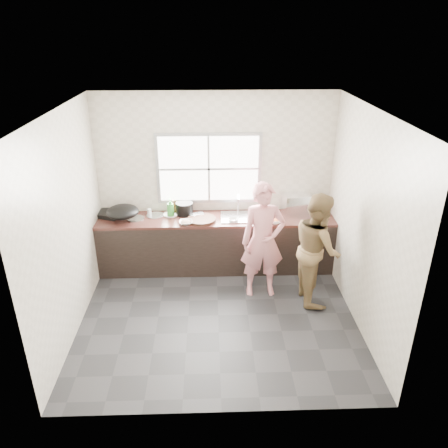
{
  "coord_description": "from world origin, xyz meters",
  "views": [
    {
      "loc": [
        -0.08,
        -4.79,
        3.57
      ],
      "look_at": [
        0.1,
        0.65,
        1.05
      ],
      "focal_mm": 35.0,
      "sensor_mm": 36.0,
      "label": 1
    }
  ],
  "objects_px": {
    "black_pot": "(185,209)",
    "dish_rack": "(296,203)",
    "bottle_brown_tall": "(173,207)",
    "pot_lid_left": "(136,219)",
    "bowl_mince": "(186,222)",
    "glass_jar": "(150,212)",
    "burner": "(110,212)",
    "cutting_board": "(202,219)",
    "pot_lid_right": "(155,215)",
    "bottle_brown_short": "(177,207)",
    "bottle_green": "(170,208)",
    "wok": "(123,212)",
    "bowl_crabs": "(275,221)",
    "plate_food": "(170,215)",
    "bowl_held": "(233,220)",
    "person_side": "(317,248)",
    "woman": "(263,244)"
  },
  "relations": [
    {
      "from": "pot_lid_left",
      "to": "burner",
      "type": "bearing_deg",
      "value": 155.12
    },
    {
      "from": "bowl_mince",
      "to": "bowl_held",
      "type": "height_order",
      "value": "bowl_held"
    },
    {
      "from": "bottle_brown_short",
      "to": "pot_lid_right",
      "type": "distance_m",
      "value": 0.36
    },
    {
      "from": "bowl_mince",
      "to": "bottle_green",
      "type": "bearing_deg",
      "value": 130.82
    },
    {
      "from": "bowl_mince",
      "to": "bottle_green",
      "type": "relative_size",
      "value": 0.68
    },
    {
      "from": "plate_food",
      "to": "pot_lid_left",
      "type": "bearing_deg",
      "value": -166.07
    },
    {
      "from": "bowl_crabs",
      "to": "bottle_green",
      "type": "xyz_separation_m",
      "value": [
        -1.57,
        0.28,
        0.12
      ]
    },
    {
      "from": "bowl_mince",
      "to": "bottle_brown_tall",
      "type": "height_order",
      "value": "bottle_brown_tall"
    },
    {
      "from": "plate_food",
      "to": "pot_lid_left",
      "type": "height_order",
      "value": "plate_food"
    },
    {
      "from": "glass_jar",
      "to": "wok",
      "type": "height_order",
      "value": "wok"
    },
    {
      "from": "bowl_mince",
      "to": "pot_lid_left",
      "type": "distance_m",
      "value": 0.8
    },
    {
      "from": "black_pot",
      "to": "dish_rack",
      "type": "distance_m",
      "value": 1.73
    },
    {
      "from": "bottle_brown_tall",
      "to": "pot_lid_left",
      "type": "height_order",
      "value": "bottle_brown_tall"
    },
    {
      "from": "person_side",
      "to": "black_pot",
      "type": "relative_size",
      "value": 5.94
    },
    {
      "from": "burner",
      "to": "black_pot",
      "type": "bearing_deg",
      "value": -2.0
    },
    {
      "from": "bottle_brown_short",
      "to": "pot_lid_left",
      "type": "height_order",
      "value": "bottle_brown_short"
    },
    {
      "from": "bowl_crabs",
      "to": "pot_lid_left",
      "type": "bearing_deg",
      "value": 174.37
    },
    {
      "from": "bottle_brown_tall",
      "to": "bowl_mince",
      "type": "bearing_deg",
      "value": -64.22
    },
    {
      "from": "bowl_crabs",
      "to": "bottle_green",
      "type": "relative_size",
      "value": 0.59
    },
    {
      "from": "glass_jar",
      "to": "burner",
      "type": "xyz_separation_m",
      "value": [
        -0.62,
        0.03,
        -0.01
      ]
    },
    {
      "from": "dish_rack",
      "to": "bottle_green",
      "type": "bearing_deg",
      "value": 174.51
    },
    {
      "from": "bowl_held",
      "to": "bottle_brown_short",
      "type": "relative_size",
      "value": 1.08
    },
    {
      "from": "plate_food",
      "to": "glass_jar",
      "type": "distance_m",
      "value": 0.33
    },
    {
      "from": "bowl_crabs",
      "to": "dish_rack",
      "type": "distance_m",
      "value": 0.55
    },
    {
      "from": "burner",
      "to": "dish_rack",
      "type": "height_order",
      "value": "dish_rack"
    },
    {
      "from": "black_pot",
      "to": "bottle_brown_short",
      "type": "distance_m",
      "value": 0.14
    },
    {
      "from": "bowl_held",
      "to": "bottle_brown_tall",
      "type": "relative_size",
      "value": 0.93
    },
    {
      "from": "bottle_brown_tall",
      "to": "pot_lid_left",
      "type": "bearing_deg",
      "value": -157.36
    },
    {
      "from": "wok",
      "to": "dish_rack",
      "type": "height_order",
      "value": "dish_rack"
    },
    {
      "from": "burner",
      "to": "pot_lid_left",
      "type": "xyz_separation_m",
      "value": [
        0.43,
        -0.2,
        -0.03
      ]
    },
    {
      "from": "person_side",
      "to": "pot_lid_left",
      "type": "relative_size",
      "value": 5.94
    },
    {
      "from": "bottle_green",
      "to": "pot_lid_left",
      "type": "height_order",
      "value": "bottle_green"
    },
    {
      "from": "cutting_board",
      "to": "bowl_crabs",
      "type": "xyz_separation_m",
      "value": [
        1.1,
        -0.11,
        0.01
      ]
    },
    {
      "from": "bottle_brown_short",
      "to": "burner",
      "type": "xyz_separation_m",
      "value": [
        -1.05,
        -0.03,
        -0.05
      ]
    },
    {
      "from": "bottle_green",
      "to": "woman",
      "type": "bearing_deg",
      "value": -31.62
    },
    {
      "from": "bottle_brown_short",
      "to": "dish_rack",
      "type": "relative_size",
      "value": 0.42
    },
    {
      "from": "bottle_green",
      "to": "cutting_board",
      "type": "bearing_deg",
      "value": -20.06
    },
    {
      "from": "bowl_crabs",
      "to": "person_side",
      "type": "bearing_deg",
      "value": -54.87
    },
    {
      "from": "black_pot",
      "to": "plate_food",
      "type": "distance_m",
      "value": 0.24
    },
    {
      "from": "bottle_green",
      "to": "pot_lid_right",
      "type": "height_order",
      "value": "bottle_green"
    },
    {
      "from": "person_side",
      "to": "bottle_brown_tall",
      "type": "distance_m",
      "value": 2.32
    },
    {
      "from": "glass_jar",
      "to": "pot_lid_left",
      "type": "bearing_deg",
      "value": -138.66
    },
    {
      "from": "cutting_board",
      "to": "pot_lid_right",
      "type": "bearing_deg",
      "value": 163.45
    },
    {
      "from": "black_pot",
      "to": "pot_lid_right",
      "type": "bearing_deg",
      "value": -174.47
    },
    {
      "from": "woman",
      "to": "bowl_mince",
      "type": "relative_size",
      "value": 7.82
    },
    {
      "from": "cutting_board",
      "to": "dish_rack",
      "type": "bearing_deg",
      "value": 10.75
    },
    {
      "from": "bowl_held",
      "to": "glass_jar",
      "type": "distance_m",
      "value": 1.32
    },
    {
      "from": "pot_lid_right",
      "to": "plate_food",
      "type": "bearing_deg",
      "value": 3.66
    },
    {
      "from": "pot_lid_left",
      "to": "pot_lid_right",
      "type": "xyz_separation_m",
      "value": [
        0.29,
        0.11,
        0.0
      ]
    },
    {
      "from": "dish_rack",
      "to": "person_side",
      "type": "bearing_deg",
      "value": -92.8
    }
  ]
}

